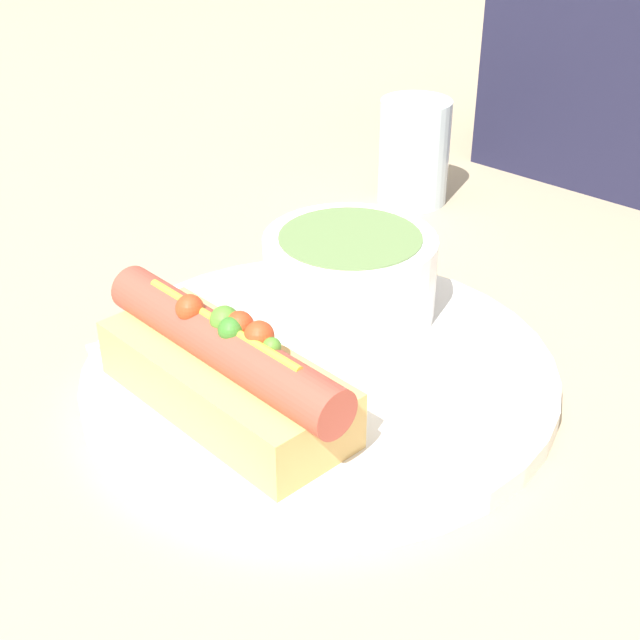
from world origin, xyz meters
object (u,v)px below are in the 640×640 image
object	(u,v)px
spoon	(255,305)
drinking_glass	(414,152)
soup_bowl	(350,271)
hot_dog	(224,369)

from	to	relation	value
spoon	drinking_glass	size ratio (longest dim) A/B	1.66
soup_bowl	drinking_glass	world-z (taller)	drinking_glass
soup_bowl	drinking_glass	size ratio (longest dim) A/B	1.25
soup_bowl	hot_dog	bearing A→B (deg)	-81.42
spoon	hot_dog	bearing A→B (deg)	-122.53
spoon	drinking_glass	distance (m)	0.26
hot_dog	drinking_glass	xyz separation A→B (m)	(-0.12, 0.34, 0.01)
drinking_glass	soup_bowl	bearing A→B (deg)	-63.25
hot_dog	spoon	xyz separation A→B (m)	(-0.07, 0.09, -0.02)
hot_dog	drinking_glass	bearing A→B (deg)	114.22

